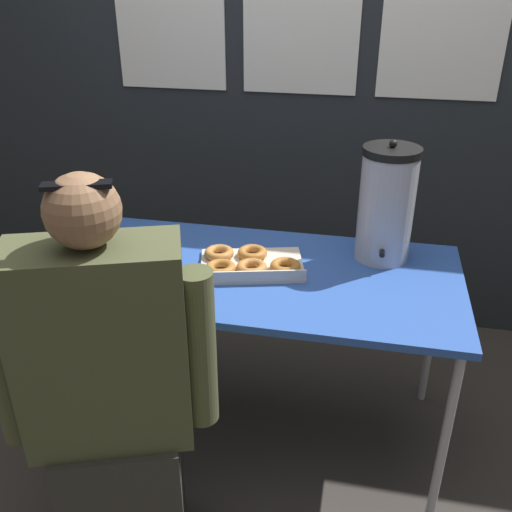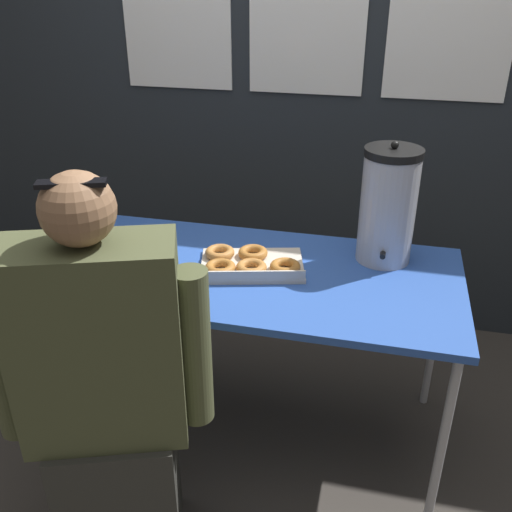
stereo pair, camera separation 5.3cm
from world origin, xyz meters
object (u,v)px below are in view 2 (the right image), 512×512
(person_seated, at_px, (106,396))
(donut_box, at_px, (249,263))
(coffee_urn, at_px, (388,206))
(cell_phone, at_px, (155,270))

(person_seated, bearing_deg, donut_box, -133.49)
(donut_box, relative_size, coffee_urn, 0.94)
(donut_box, bearing_deg, person_seated, -128.20)
(coffee_urn, relative_size, cell_phone, 2.78)
(donut_box, height_order, coffee_urn, coffee_urn)
(coffee_urn, height_order, person_seated, person_seated)
(person_seated, bearing_deg, cell_phone, -104.31)
(donut_box, bearing_deg, coffee_urn, 7.97)
(coffee_urn, bearing_deg, person_seated, -132.39)
(cell_phone, bearing_deg, coffee_urn, 26.67)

